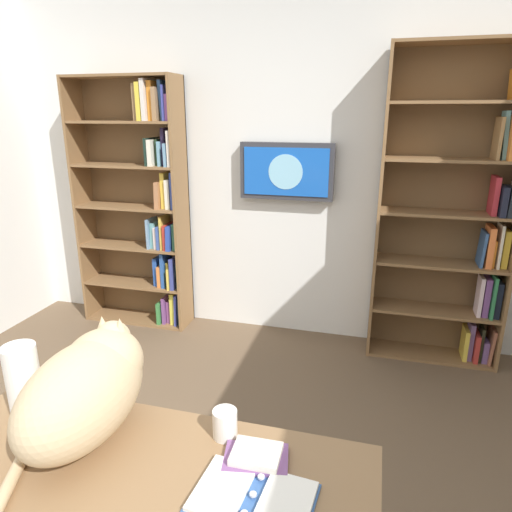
% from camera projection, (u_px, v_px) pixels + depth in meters
% --- Properties ---
extents(wall_back, '(4.52, 0.06, 2.70)m').
position_uv_depth(wall_back, '(280.00, 168.00, 3.55)').
color(wall_back, silver).
rests_on(wall_back, ground).
extents(bookshelf_left, '(0.91, 0.28, 2.20)m').
position_uv_depth(bookshelf_left, '(461.00, 215.00, 3.15)').
color(bookshelf_left, brown).
rests_on(bookshelf_left, ground).
extents(bookshelf_right, '(0.92, 0.28, 2.04)m').
position_uv_depth(bookshelf_right, '(145.00, 205.00, 3.77)').
color(bookshelf_right, brown).
rests_on(bookshelf_right, ground).
extents(wall_mounted_tv, '(0.72, 0.07, 0.43)m').
position_uv_depth(wall_mounted_tv, '(286.00, 171.00, 3.46)').
color(wall_mounted_tv, '#333338').
extents(desk, '(1.38, 0.56, 0.75)m').
position_uv_depth(desk, '(141.00, 507.00, 1.37)').
color(desk, olive).
rests_on(desk, ground).
extents(cat, '(0.33, 0.67, 0.34)m').
position_uv_depth(cat, '(89.00, 385.00, 1.47)').
color(cat, '#D1B284').
rests_on(cat, desk).
extents(open_binder, '(0.35, 0.25, 0.02)m').
position_uv_depth(open_binder, '(253.00, 497.00, 1.24)').
color(open_binder, '#335999').
rests_on(open_binder, desk).
extents(paper_towel_roll, '(0.11, 0.11, 0.27)m').
position_uv_depth(paper_towel_roll, '(24.00, 383.00, 1.54)').
color(paper_towel_roll, white).
rests_on(paper_towel_roll, desk).
extents(coffee_mug, '(0.08, 0.08, 0.10)m').
position_uv_depth(coffee_mug, '(225.00, 424.00, 1.47)').
color(coffee_mug, white).
rests_on(coffee_mug, desk).
extents(desk_book_stack, '(0.21, 0.16, 0.04)m').
position_uv_depth(desk_book_stack, '(256.00, 457.00, 1.37)').
color(desk_book_stack, '#7A4C84').
rests_on(desk_book_stack, desk).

